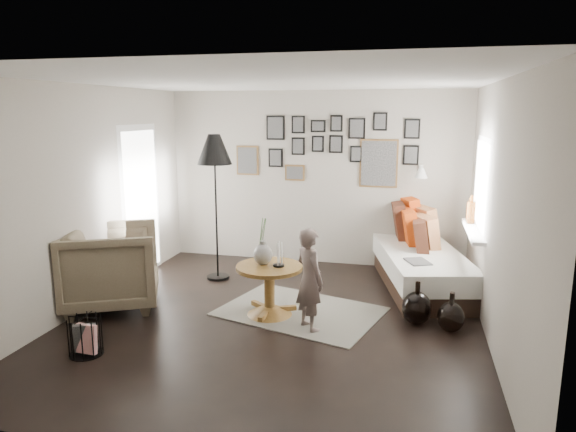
% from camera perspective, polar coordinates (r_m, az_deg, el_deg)
% --- Properties ---
extents(ground, '(4.80, 4.80, 0.00)m').
position_cam_1_polar(ground, '(5.83, -1.67, -11.61)').
color(ground, black).
rests_on(ground, ground).
extents(wall_back, '(4.50, 0.00, 4.50)m').
position_cam_1_polar(wall_back, '(7.76, 2.96, 4.19)').
color(wall_back, '#A69E91').
rests_on(wall_back, ground).
extents(wall_front, '(4.50, 0.00, 4.50)m').
position_cam_1_polar(wall_front, '(3.27, -13.04, -6.42)').
color(wall_front, '#A69E91').
rests_on(wall_front, ground).
extents(wall_left, '(0.00, 4.80, 4.80)m').
position_cam_1_polar(wall_left, '(6.42, -21.52, 1.85)').
color(wall_left, '#A69E91').
rests_on(wall_left, ground).
extents(wall_right, '(0.00, 4.80, 4.80)m').
position_cam_1_polar(wall_right, '(5.33, 22.29, -0.05)').
color(wall_right, '#A69E91').
rests_on(wall_right, ground).
extents(ceiling, '(4.80, 4.80, 0.00)m').
position_cam_1_polar(ceiling, '(5.37, -1.84, 14.84)').
color(ceiling, white).
rests_on(ceiling, wall_back).
extents(door_left, '(0.00, 2.14, 2.14)m').
position_cam_1_polar(door_left, '(7.45, -16.03, 1.50)').
color(door_left, white).
rests_on(door_left, wall_left).
extents(window_right, '(0.15, 1.32, 1.30)m').
position_cam_1_polar(window_right, '(6.69, 19.78, -0.87)').
color(window_right, white).
rests_on(window_right, wall_right).
extents(gallery_wall, '(2.74, 0.03, 1.08)m').
position_cam_1_polar(gallery_wall, '(7.65, 5.10, 7.39)').
color(gallery_wall, brown).
rests_on(gallery_wall, wall_back).
extents(wall_sconce, '(0.18, 0.36, 0.16)m').
position_cam_1_polar(wall_sconce, '(7.35, 14.57, 4.70)').
color(wall_sconce, white).
rests_on(wall_sconce, wall_back).
extents(rug, '(2.05, 1.68, 0.01)m').
position_cam_1_polar(rug, '(6.08, 1.35, -10.54)').
color(rug, '#BDB9A5').
rests_on(rug, ground).
extents(pedestal_table, '(0.75, 0.75, 0.59)m').
position_cam_1_polar(pedestal_table, '(5.90, -2.07, -8.47)').
color(pedestal_table, brown).
rests_on(pedestal_table, ground).
extents(vase, '(0.21, 0.21, 0.54)m').
position_cam_1_polar(vase, '(5.79, -2.81, -3.86)').
color(vase, black).
rests_on(vase, pedestal_table).
extents(candles, '(0.13, 0.13, 0.28)m').
position_cam_1_polar(candles, '(5.73, -1.04, -4.31)').
color(candles, black).
rests_on(candles, pedestal_table).
extents(daybed, '(1.43, 2.36, 1.08)m').
position_cam_1_polar(daybed, '(7.11, 14.55, -4.70)').
color(daybed, black).
rests_on(daybed, ground).
extents(magazine_on_daybed, '(0.36, 0.40, 0.02)m').
position_cam_1_polar(magazine_on_daybed, '(6.43, 14.22, -4.93)').
color(magazine_on_daybed, black).
rests_on(magazine_on_daybed, daybed).
extents(armchair, '(1.43, 1.41, 0.98)m').
position_cam_1_polar(armchair, '(6.45, -19.02, -5.33)').
color(armchair, brown).
rests_on(armchair, ground).
extents(armchair_cushion, '(0.59, 0.60, 0.20)m').
position_cam_1_polar(armchair_cushion, '(6.48, -18.56, -5.31)').
color(armchair_cushion, white).
rests_on(armchair_cushion, armchair).
extents(floor_lamp, '(0.47, 0.47, 2.00)m').
position_cam_1_polar(floor_lamp, '(6.96, -8.17, 6.74)').
color(floor_lamp, black).
rests_on(floor_lamp, ground).
extents(magazine_basket, '(0.33, 0.33, 0.38)m').
position_cam_1_polar(magazine_basket, '(5.39, -21.60, -12.31)').
color(magazine_basket, black).
rests_on(magazine_basket, ground).
extents(demijohn_large, '(0.32, 0.32, 0.48)m').
position_cam_1_polar(demijohn_large, '(5.86, 14.11, -9.87)').
color(demijohn_large, black).
rests_on(demijohn_large, ground).
extents(demijohn_small, '(0.28, 0.28, 0.44)m').
position_cam_1_polar(demijohn_small, '(5.77, 17.64, -10.63)').
color(demijohn_small, black).
rests_on(demijohn_small, ground).
extents(child, '(0.47, 0.48, 1.11)m').
position_cam_1_polar(child, '(5.45, 2.40, -7.04)').
color(child, '#6A5954').
rests_on(child, ground).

